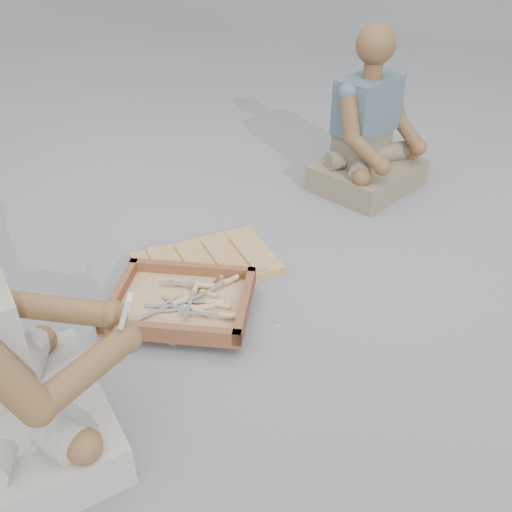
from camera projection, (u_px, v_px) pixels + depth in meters
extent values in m
plane|color=gray|center=(262.00, 359.00, 2.00)|extent=(60.00, 60.00, 0.00)
cube|color=#A17C3E|center=(207.00, 264.00, 2.47)|extent=(0.64, 0.49, 0.04)
cube|color=brown|center=(182.00, 305.00, 2.18)|extent=(0.63, 0.57, 0.02)
cube|color=brown|center=(192.00, 270.00, 2.32)|extent=(0.50, 0.21, 0.05)
cube|color=brown|center=(168.00, 332.00, 2.00)|extent=(0.50, 0.21, 0.05)
cube|color=brown|center=(245.00, 303.00, 2.14)|extent=(0.18, 0.40, 0.05)
cube|color=brown|center=(119.00, 294.00, 2.19)|extent=(0.18, 0.40, 0.05)
cube|color=tan|center=(182.00, 303.00, 2.17)|extent=(0.55, 0.49, 0.01)
cube|color=silver|center=(190.00, 305.00, 2.13)|extent=(0.06, 0.15, 0.00)
cylinder|color=tan|center=(196.00, 287.00, 2.22)|extent=(0.04, 0.07, 0.02)
cube|color=silver|center=(176.00, 310.00, 2.12)|extent=(0.15, 0.03, 0.00)
cylinder|color=tan|center=(205.00, 307.00, 2.13)|extent=(0.07, 0.03, 0.02)
cube|color=silver|center=(198.00, 313.00, 2.09)|extent=(0.15, 0.07, 0.00)
cylinder|color=tan|center=(228.00, 315.00, 2.08)|extent=(0.07, 0.04, 0.02)
cube|color=silver|center=(210.00, 287.00, 2.25)|extent=(0.11, 0.12, 0.00)
cylinder|color=tan|center=(225.00, 273.00, 2.33)|extent=(0.06, 0.07, 0.02)
cube|color=silver|center=(178.00, 284.00, 2.25)|extent=(0.15, 0.06, 0.00)
cylinder|color=tan|center=(206.00, 285.00, 2.24)|extent=(0.07, 0.04, 0.02)
cube|color=silver|center=(177.00, 302.00, 2.16)|extent=(0.12, 0.11, 0.00)
cylinder|color=tan|center=(201.00, 312.00, 2.11)|extent=(0.07, 0.06, 0.02)
cube|color=silver|center=(209.00, 291.00, 2.21)|extent=(0.14, 0.08, 0.00)
cylinder|color=tan|center=(231.00, 280.00, 2.27)|extent=(0.07, 0.05, 0.02)
cube|color=silver|center=(186.00, 302.00, 2.15)|extent=(0.15, 0.05, 0.00)
cylinder|color=tan|center=(215.00, 302.00, 2.15)|extent=(0.07, 0.04, 0.02)
cube|color=silver|center=(185.00, 286.00, 2.25)|extent=(0.12, 0.11, 0.00)
cylinder|color=tan|center=(209.00, 294.00, 2.21)|extent=(0.07, 0.06, 0.02)
cube|color=silver|center=(164.00, 306.00, 2.14)|extent=(0.15, 0.06, 0.00)
cylinder|color=tan|center=(193.00, 308.00, 2.13)|extent=(0.07, 0.04, 0.02)
cube|color=silver|center=(194.00, 301.00, 2.16)|extent=(0.14, 0.08, 0.00)
cylinder|color=tan|center=(222.00, 305.00, 2.14)|extent=(0.07, 0.05, 0.02)
cube|color=silver|center=(155.00, 312.00, 2.10)|extent=(0.14, 0.07, 0.00)
cylinder|color=tan|center=(180.00, 301.00, 2.16)|extent=(0.07, 0.05, 0.02)
cube|color=tan|center=(173.00, 343.00, 2.07)|extent=(0.02, 0.02, 0.00)
cube|color=tan|center=(176.00, 279.00, 2.40)|extent=(0.02, 0.02, 0.00)
cube|color=tan|center=(106.00, 302.00, 2.27)|extent=(0.02, 0.02, 0.00)
cube|color=tan|center=(158.00, 316.00, 2.20)|extent=(0.02, 0.02, 0.00)
cube|color=tan|center=(278.00, 326.00, 2.15)|extent=(0.02, 0.02, 0.00)
cube|color=tan|center=(148.00, 287.00, 2.35)|extent=(0.02, 0.02, 0.00)
cube|color=tan|center=(190.00, 305.00, 2.26)|extent=(0.02, 0.02, 0.00)
cube|color=tan|center=(210.00, 282.00, 2.38)|extent=(0.02, 0.02, 0.00)
cube|color=tan|center=(153.00, 330.00, 2.13)|extent=(0.02, 0.02, 0.00)
cube|color=tan|center=(257.00, 283.00, 2.38)|extent=(0.02, 0.02, 0.00)
cube|color=tan|center=(112.00, 315.00, 2.20)|extent=(0.02, 0.02, 0.00)
cube|color=tan|center=(132.00, 350.00, 2.04)|extent=(0.02, 0.02, 0.00)
cube|color=tan|center=(170.00, 291.00, 2.33)|extent=(0.02, 0.02, 0.00)
cube|color=beige|center=(26.00, 428.00, 1.66)|extent=(0.60, 0.68, 0.15)
sphere|color=brown|center=(113.00, 315.00, 1.69)|extent=(0.09, 0.09, 0.09)
sphere|color=brown|center=(126.00, 338.00, 1.61)|extent=(0.09, 0.09, 0.09)
cube|color=gray|center=(367.00, 175.00, 3.09)|extent=(0.69, 0.65, 0.14)
cube|color=gray|center=(362.00, 145.00, 3.04)|extent=(0.35, 0.32, 0.17)
cube|color=#4F636D|center=(367.00, 105.00, 2.91)|extent=(0.39, 0.35, 0.28)
sphere|color=brown|center=(376.00, 44.00, 2.74)|extent=(0.20, 0.20, 0.20)
sphere|color=brown|center=(419.00, 147.00, 2.99)|extent=(0.09, 0.09, 0.09)
sphere|color=brown|center=(382.00, 167.00, 2.79)|extent=(0.09, 0.09, 0.09)
cube|color=silver|center=(125.00, 311.00, 1.56)|extent=(0.05, 0.05, 0.10)
cube|color=black|center=(125.00, 308.00, 1.55)|extent=(0.02, 0.03, 0.03)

